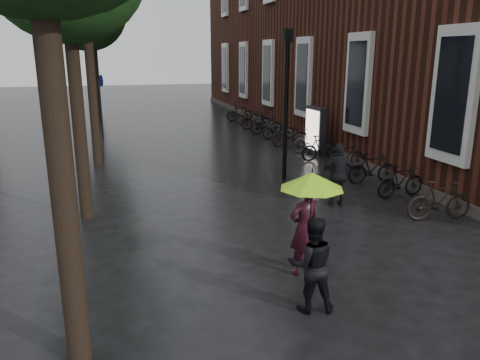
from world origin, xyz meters
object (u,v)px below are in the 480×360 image
object	(u,v)px
parked_bicycles	(298,138)
lamp_post	(286,91)
person_black	(312,264)
pedestrian_walking	(339,175)
ad_lightbox	(315,131)
person_burgundy	(304,229)

from	to	relation	value
parked_bicycles	lamp_post	xyz separation A→B (m)	(-2.46, -4.75, 2.42)
parked_bicycles	lamp_post	size ratio (longest dim) A/B	3.98
person_black	parked_bicycles	xyz separation A→B (m)	(4.97, 12.51, -0.31)
pedestrian_walking	parked_bicycles	size ratio (longest dim) A/B	0.09
pedestrian_walking	ad_lightbox	size ratio (longest dim) A/B	0.88
parked_bicycles	ad_lightbox	size ratio (longest dim) A/B	9.71
person_burgundy	parked_bicycles	world-z (taller)	person_burgundy
pedestrian_walking	parked_bicycles	distance (m)	7.96
lamp_post	ad_lightbox	bearing A→B (deg)	52.54
person_black	person_burgundy	bearing A→B (deg)	-95.61
parked_bicycles	lamp_post	distance (m)	5.87
person_burgundy	lamp_post	xyz separation A→B (m)	(2.10, 6.51, 2.01)
person_burgundy	parked_bicycles	distance (m)	12.15
ad_lightbox	lamp_post	size ratio (longest dim) A/B	0.41
person_burgundy	parked_bicycles	size ratio (longest dim) A/B	0.09
pedestrian_walking	person_black	bearing A→B (deg)	70.00
person_black	ad_lightbox	distance (m)	12.40
person_black	parked_bicycles	distance (m)	13.46
person_burgundy	person_black	xyz separation A→B (m)	(-0.41, -1.26, -0.10)
parked_bicycles	pedestrian_walking	bearing A→B (deg)	-104.66
person_burgundy	parked_bicycles	bearing A→B (deg)	-124.59
pedestrian_walking	lamp_post	world-z (taller)	lamp_post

